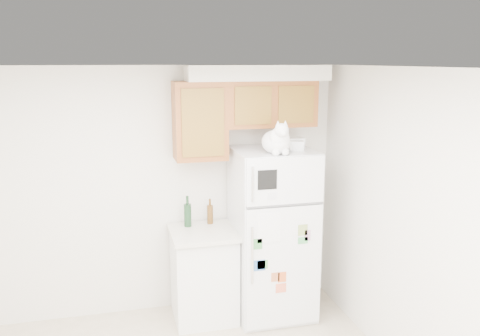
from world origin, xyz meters
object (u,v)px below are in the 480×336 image
object	(u,v)px
cat	(277,141)
storage_box_back	(294,143)
bottle_amber	(210,211)
refrigerator	(273,233)
bottle_green	(188,211)
storage_box_front	(296,146)
base_counter	(204,274)

from	to	relation	value
cat	storage_box_back	world-z (taller)	cat
bottle_amber	refrigerator	bearing A→B (deg)	-24.02
refrigerator	bottle_green	size ratio (longest dim) A/B	5.44
storage_box_back	storage_box_front	world-z (taller)	storage_box_back
refrigerator	base_counter	bearing A→B (deg)	173.90
refrigerator	cat	size ratio (longest dim) A/B	3.66
base_counter	storage_box_front	distance (m)	1.57
base_counter	storage_box_back	size ratio (longest dim) A/B	5.11
refrigerator	storage_box_back	size ratio (longest dim) A/B	9.44
bottle_amber	storage_box_back	bearing A→B (deg)	-14.39
refrigerator	cat	bearing A→B (deg)	-99.58
bottle_green	refrigerator	bearing A→B (deg)	-15.63
storage_box_front	bottle_amber	xyz separation A→B (m)	(-0.78, 0.33, -0.70)
storage_box_front	refrigerator	bearing A→B (deg)	176.77
cat	storage_box_front	distance (m)	0.28
storage_box_back	bottle_green	xyz separation A→B (m)	(-1.04, 0.18, -0.67)
refrigerator	base_counter	size ratio (longest dim) A/B	1.85
refrigerator	cat	distance (m)	0.99
base_counter	cat	world-z (taller)	cat
base_counter	storage_box_back	bearing A→B (deg)	-1.37
cat	storage_box_back	xyz separation A→B (m)	(0.26, 0.26, -0.07)
bottle_green	bottle_amber	xyz separation A→B (m)	(0.23, 0.03, -0.03)
storage_box_back	bottle_green	bearing A→B (deg)	166.99
refrigerator	storage_box_front	world-z (taller)	storage_box_front
storage_box_front	bottle_green	bearing A→B (deg)	-179.44
cat	storage_box_front	size ratio (longest dim) A/B	3.10
storage_box_front	storage_box_back	bearing A→B (deg)	92.70
refrigerator	bottle_amber	size ratio (longest dim) A/B	6.55
base_counter	bottle_amber	bearing A→B (deg)	60.02
refrigerator	storage_box_front	distance (m)	0.92
refrigerator	storage_box_front	xyz separation A→B (m)	(0.20, -0.07, 0.89)
cat	bottle_green	xyz separation A→B (m)	(-0.78, 0.44, -0.75)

